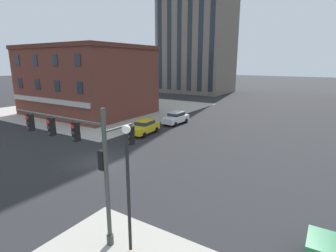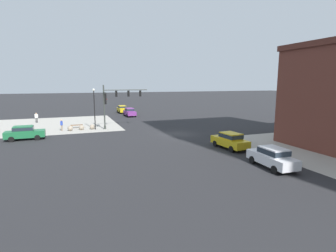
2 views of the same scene
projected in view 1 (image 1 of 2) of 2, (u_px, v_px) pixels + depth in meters
ground_plane at (97, 161)px, 22.93m from camera, size 320.00×320.00×0.00m
sidewalk_far_corner at (103, 108)px, 49.78m from camera, size 32.00×32.00×0.02m
traffic_signal_main at (85, 152)px, 12.44m from camera, size 6.73×2.09×6.48m
street_lamp_corner_near at (128, 179)px, 10.79m from camera, size 0.36×0.36×5.98m
car_main_northbound_far at (176, 117)px, 36.57m from camera, size 2.04×4.47×1.68m
car_main_southbound_near at (144, 126)px, 31.41m from camera, size 2.16×4.53×1.68m
storefront_block_near_corner at (87, 80)px, 43.70m from camera, size 18.90×14.91×10.86m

